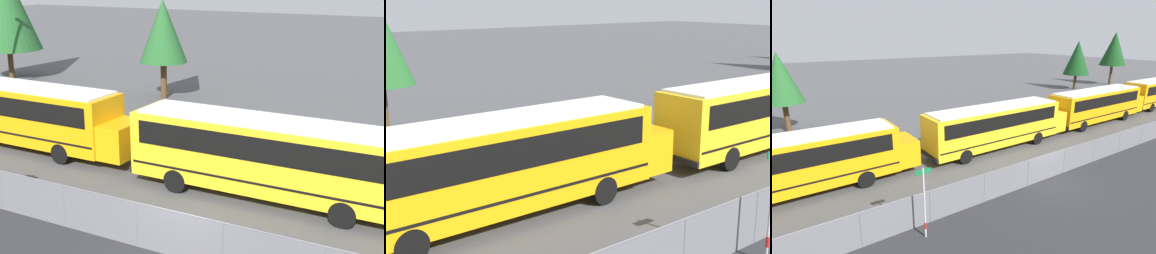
% 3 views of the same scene
% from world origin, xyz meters
% --- Properties ---
extents(school_bus_1, '(12.35, 2.51, 3.26)m').
position_xyz_m(school_bus_1, '(-12.23, 6.06, 1.93)').
color(school_bus_1, orange).
rests_on(school_bus_1, ground_plane).
extents(school_bus_2, '(12.35, 2.51, 3.26)m').
position_xyz_m(school_bus_2, '(0.97, 5.66, 1.93)').
color(school_bus_2, yellow).
rests_on(school_bus_2, ground_plane).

